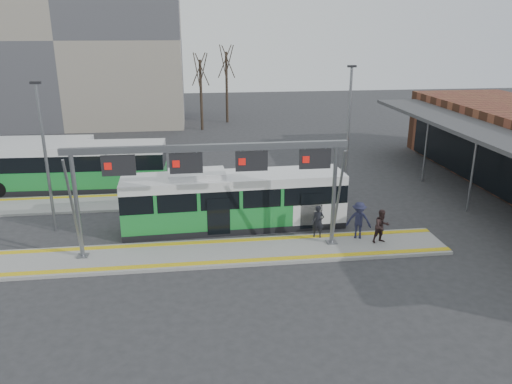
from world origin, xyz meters
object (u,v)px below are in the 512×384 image
gantry (212,167)px  passenger_c (359,220)px  passenger_a (318,222)px  hero_bus (234,201)px  passenger_b (382,226)px

gantry → passenger_c: (7.34, 0.46, -3.19)m
gantry → passenger_c: 8.01m
gantry → passenger_a: bearing=9.0°
gantry → passenger_c: size_ratio=6.76×
hero_bus → passenger_c: (6.09, -2.64, -0.37)m
passenger_b → passenger_c: 1.18m
passenger_b → passenger_c: passenger_c is taller
passenger_a → passenger_b: size_ratio=0.97×
hero_bus → passenger_c: hero_bus is taller
gantry → passenger_a: size_ratio=7.80×
gantry → hero_bus: 4.37m
passenger_a → passenger_b: passenger_b is taller
gantry → passenger_b: bearing=-1.5°
passenger_a → passenger_c: (2.01, -0.38, 0.13)m
hero_bus → passenger_b: (7.05, -3.31, -0.48)m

